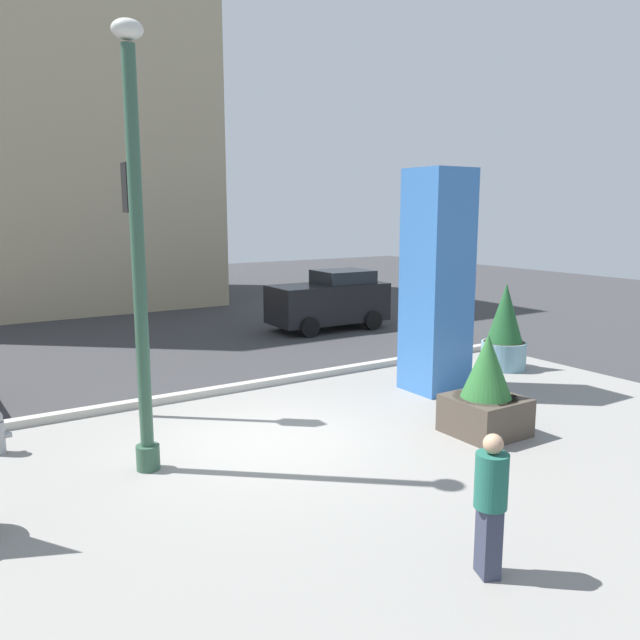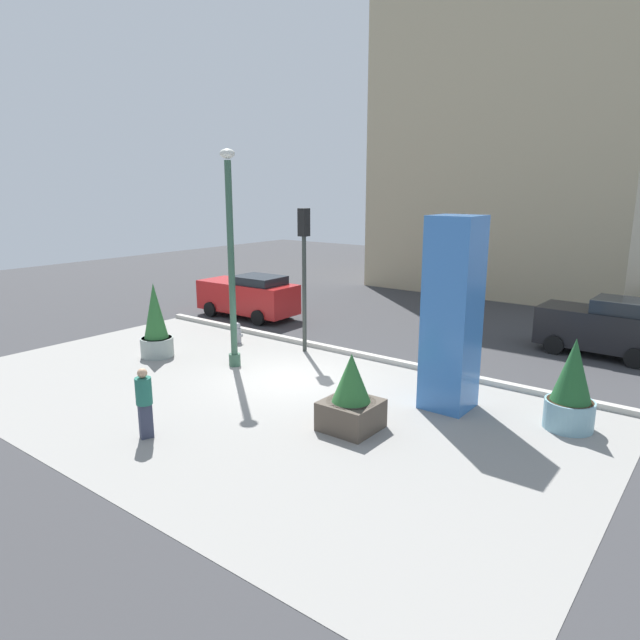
{
  "view_description": "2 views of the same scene",
  "coord_description": "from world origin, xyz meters",
  "px_view_note": "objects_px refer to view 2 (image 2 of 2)",
  "views": [
    {
      "loc": [
        -4.98,
        -9.4,
        3.99
      ],
      "look_at": [
        1.36,
        0.46,
        1.95
      ],
      "focal_mm": 35.82,
      "sensor_mm": 36.0,
      "label": 1
    },
    {
      "loc": [
        10.26,
        -11.88,
        5.49
      ],
      "look_at": [
        1.05,
        0.12,
        1.91
      ],
      "focal_mm": 31.59,
      "sensor_mm": 36.0,
      "label": 2
    }
  ],
  "objects_px": {
    "traffic_light_corner": "(304,257)",
    "potted_plant_near_left": "(351,398)",
    "fire_hydrant": "(238,333)",
    "car_curb_west": "(249,296)",
    "lamp_post": "(231,265)",
    "potted_plant_by_pillar": "(156,326)",
    "car_far_lane": "(604,327)",
    "pedestrian_crossing": "(144,400)",
    "potted_plant_mid_plaza": "(571,389)",
    "art_pillar_blue": "(452,315)"
  },
  "relations": [
    {
      "from": "traffic_light_corner",
      "to": "potted_plant_near_left",
      "type": "bearing_deg",
      "value": -41.47
    },
    {
      "from": "potted_plant_near_left",
      "to": "fire_hydrant",
      "type": "relative_size",
      "value": 2.44
    },
    {
      "from": "potted_plant_near_left",
      "to": "fire_hydrant",
      "type": "height_order",
      "value": "potted_plant_near_left"
    },
    {
      "from": "potted_plant_near_left",
      "to": "car_curb_west",
      "type": "distance_m",
      "value": 12.17
    },
    {
      "from": "lamp_post",
      "to": "traffic_light_corner",
      "type": "distance_m",
      "value": 2.7
    },
    {
      "from": "potted_plant_by_pillar",
      "to": "traffic_light_corner",
      "type": "bearing_deg",
      "value": 44.77
    },
    {
      "from": "fire_hydrant",
      "to": "car_far_lane",
      "type": "bearing_deg",
      "value": 30.48
    },
    {
      "from": "fire_hydrant",
      "to": "pedestrian_crossing",
      "type": "relative_size",
      "value": 0.46
    },
    {
      "from": "potted_plant_mid_plaza",
      "to": "potted_plant_near_left",
      "type": "distance_m",
      "value": 5.07
    },
    {
      "from": "potted_plant_mid_plaza",
      "to": "potted_plant_near_left",
      "type": "height_order",
      "value": "potted_plant_mid_plaza"
    },
    {
      "from": "lamp_post",
      "to": "fire_hydrant",
      "type": "height_order",
      "value": "lamp_post"
    },
    {
      "from": "lamp_post",
      "to": "traffic_light_corner",
      "type": "xyz_separation_m",
      "value": [
        0.72,
        2.61,
        0.02
      ]
    },
    {
      "from": "traffic_light_corner",
      "to": "car_far_lane",
      "type": "bearing_deg",
      "value": 34.96
    },
    {
      "from": "potted_plant_by_pillar",
      "to": "car_far_lane",
      "type": "xyz_separation_m",
      "value": [
        11.66,
        9.17,
        -0.08
      ]
    },
    {
      "from": "lamp_post",
      "to": "pedestrian_crossing",
      "type": "distance_m",
      "value": 5.83
    },
    {
      "from": "fire_hydrant",
      "to": "car_curb_west",
      "type": "xyz_separation_m",
      "value": [
        -2.58,
        3.21,
        0.58
      ]
    },
    {
      "from": "car_far_lane",
      "to": "pedestrian_crossing",
      "type": "bearing_deg",
      "value": -116.83
    },
    {
      "from": "art_pillar_blue",
      "to": "potted_plant_mid_plaza",
      "type": "height_order",
      "value": "art_pillar_blue"
    },
    {
      "from": "potted_plant_by_pillar",
      "to": "potted_plant_near_left",
      "type": "bearing_deg",
      "value": -5.72
    },
    {
      "from": "car_curb_west",
      "to": "lamp_post",
      "type": "bearing_deg",
      "value": -49.25
    },
    {
      "from": "car_far_lane",
      "to": "pedestrian_crossing",
      "type": "height_order",
      "value": "car_far_lane"
    },
    {
      "from": "lamp_post",
      "to": "art_pillar_blue",
      "type": "distance_m",
      "value": 6.89
    },
    {
      "from": "pedestrian_crossing",
      "to": "fire_hydrant",
      "type": "bearing_deg",
      "value": 120.95
    },
    {
      "from": "potted_plant_mid_plaza",
      "to": "car_far_lane",
      "type": "distance_m",
      "value": 6.94
    },
    {
      "from": "potted_plant_near_left",
      "to": "traffic_light_corner",
      "type": "height_order",
      "value": "traffic_light_corner"
    },
    {
      "from": "lamp_post",
      "to": "car_far_lane",
      "type": "height_order",
      "value": "lamp_post"
    },
    {
      "from": "traffic_light_corner",
      "to": "car_far_lane",
      "type": "height_order",
      "value": "traffic_light_corner"
    },
    {
      "from": "potted_plant_mid_plaza",
      "to": "pedestrian_crossing",
      "type": "height_order",
      "value": "potted_plant_mid_plaza"
    },
    {
      "from": "car_curb_west",
      "to": "art_pillar_blue",
      "type": "bearing_deg",
      "value": -20.7
    },
    {
      "from": "fire_hydrant",
      "to": "traffic_light_corner",
      "type": "height_order",
      "value": "traffic_light_corner"
    },
    {
      "from": "lamp_post",
      "to": "potted_plant_mid_plaza",
      "type": "distance_m",
      "value": 9.94
    },
    {
      "from": "potted_plant_mid_plaza",
      "to": "car_far_lane",
      "type": "relative_size",
      "value": 0.55
    },
    {
      "from": "traffic_light_corner",
      "to": "lamp_post",
      "type": "bearing_deg",
      "value": -105.51
    },
    {
      "from": "car_curb_west",
      "to": "pedestrian_crossing",
      "type": "xyz_separation_m",
      "value": [
        6.68,
        -10.05,
        -0.04
      ]
    },
    {
      "from": "potted_plant_near_left",
      "to": "car_curb_west",
      "type": "relative_size",
      "value": 0.4
    },
    {
      "from": "fire_hydrant",
      "to": "car_curb_west",
      "type": "height_order",
      "value": "car_curb_west"
    },
    {
      "from": "art_pillar_blue",
      "to": "potted_plant_by_pillar",
      "type": "relative_size",
      "value": 1.95
    },
    {
      "from": "lamp_post",
      "to": "pedestrian_crossing",
      "type": "relative_size",
      "value": 4.01
    },
    {
      "from": "potted_plant_near_left",
      "to": "car_far_lane",
      "type": "height_order",
      "value": "car_far_lane"
    },
    {
      "from": "art_pillar_blue",
      "to": "potted_plant_by_pillar",
      "type": "bearing_deg",
      "value": -169.4
    },
    {
      "from": "art_pillar_blue",
      "to": "fire_hydrant",
      "type": "distance_m",
      "value": 8.96
    },
    {
      "from": "car_far_lane",
      "to": "potted_plant_by_pillar",
      "type": "bearing_deg",
      "value": -141.8
    },
    {
      "from": "potted_plant_mid_plaza",
      "to": "car_curb_west",
      "type": "xyz_separation_m",
      "value": [
        -14.05,
        3.76,
        -0.02
      ]
    },
    {
      "from": "potted_plant_mid_plaza",
      "to": "pedestrian_crossing",
      "type": "relative_size",
      "value": 1.33
    },
    {
      "from": "potted_plant_mid_plaza",
      "to": "potted_plant_near_left",
      "type": "bearing_deg",
      "value": -142.14
    },
    {
      "from": "car_far_lane",
      "to": "car_curb_west",
      "type": "relative_size",
      "value": 0.88
    },
    {
      "from": "traffic_light_corner",
      "to": "pedestrian_crossing",
      "type": "xyz_separation_m",
      "value": [
        1.5,
        -7.48,
        -2.32
      ]
    },
    {
      "from": "lamp_post",
      "to": "potted_plant_mid_plaza",
      "type": "bearing_deg",
      "value": 8.4
    },
    {
      "from": "potted_plant_mid_plaza",
      "to": "fire_hydrant",
      "type": "bearing_deg",
      "value": 177.21
    },
    {
      "from": "potted_plant_near_left",
      "to": "pedestrian_crossing",
      "type": "distance_m",
      "value": 4.63
    }
  ]
}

